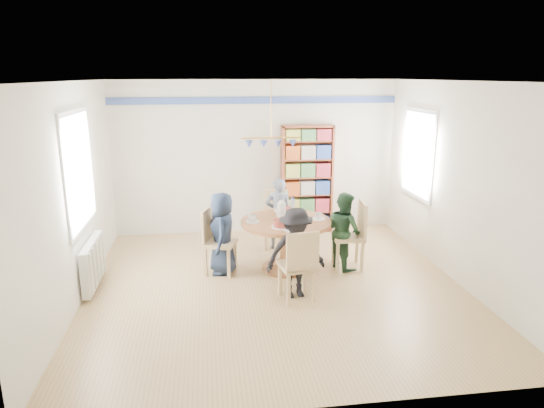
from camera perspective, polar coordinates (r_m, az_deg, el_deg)
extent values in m
plane|color=tan|center=(6.66, 0.47, -9.66)|extent=(5.00, 5.00, 0.00)
plane|color=white|center=(6.05, 0.53, 14.27)|extent=(5.00, 5.00, 0.00)
plane|color=white|center=(8.65, -1.89, 5.48)|extent=(5.00, 0.00, 5.00)
plane|color=white|center=(3.87, 5.86, -6.70)|extent=(5.00, 0.00, 5.00)
plane|color=white|center=(6.37, -22.37, 0.91)|extent=(0.00, 5.00, 5.00)
plane|color=white|center=(7.02, 21.16, 2.24)|extent=(0.00, 5.00, 5.00)
cube|color=#2F4583|center=(8.52, -1.93, 12.10)|extent=(5.00, 0.02, 0.12)
cube|color=white|center=(6.60, -21.84, 3.64)|extent=(0.03, 1.32, 1.52)
cube|color=white|center=(6.59, -21.67, 3.65)|extent=(0.01, 1.20, 1.40)
cube|color=white|center=(8.12, 16.84, 5.65)|extent=(0.03, 1.12, 1.42)
cube|color=white|center=(8.11, 16.71, 5.65)|extent=(0.01, 1.00, 1.30)
cylinder|color=gold|center=(6.56, -0.12, 11.05)|extent=(0.01, 0.01, 0.75)
cylinder|color=gold|center=(6.60, -0.12, 7.80)|extent=(0.80, 0.02, 0.02)
cone|color=#475DC7|center=(6.58, -2.73, 7.05)|extent=(0.11, 0.11, 0.10)
cone|color=#475DC7|center=(6.60, -0.99, 7.09)|extent=(0.11, 0.11, 0.10)
cone|color=#475DC7|center=(6.62, 0.75, 7.12)|extent=(0.11, 0.11, 0.10)
cone|color=#475DC7|center=(6.65, 2.46, 7.15)|extent=(0.11, 0.11, 0.10)
cube|color=silver|center=(6.91, -20.31, -6.53)|extent=(0.10, 1.00, 0.60)
cube|color=silver|center=(6.54, -20.52, -7.79)|extent=(0.02, 0.06, 0.56)
cube|color=silver|center=(6.72, -20.16, -7.14)|extent=(0.02, 0.06, 0.56)
cube|color=silver|center=(6.90, -19.82, -6.52)|extent=(0.02, 0.06, 0.56)
cube|color=silver|center=(7.08, -19.50, -5.94)|extent=(0.02, 0.06, 0.56)
cube|color=silver|center=(7.27, -19.20, -5.39)|extent=(0.02, 0.06, 0.56)
cylinder|color=#945F30|center=(6.97, 1.63, -2.14)|extent=(1.30, 1.30, 0.05)
cylinder|color=#945F30|center=(7.08, 1.61, -5.04)|extent=(0.16, 0.16, 0.70)
cylinder|color=#945F30|center=(7.20, 1.59, -7.51)|extent=(0.70, 0.70, 0.04)
cube|color=#D4B882|center=(6.98, -6.11, -4.59)|extent=(0.53, 0.53, 0.05)
cube|color=#D4B882|center=(6.95, -7.65, -2.53)|extent=(0.18, 0.41, 0.50)
cube|color=#D4B882|center=(6.86, -5.12, -7.00)|extent=(0.05, 0.05, 0.43)
cube|color=#D4B882|center=(7.16, -4.34, -6.01)|extent=(0.05, 0.05, 0.43)
cube|color=#D4B882|center=(6.96, -7.82, -6.75)|extent=(0.05, 0.05, 0.43)
cube|color=#D4B882|center=(7.26, -6.94, -5.79)|extent=(0.05, 0.05, 0.43)
cube|color=#D4B882|center=(7.21, 8.93, -3.82)|extent=(0.48, 0.48, 0.05)
cube|color=#D4B882|center=(7.17, 10.58, -1.79)|extent=(0.08, 0.44, 0.53)
cube|color=#D4B882|center=(7.42, 7.22, -5.22)|extent=(0.05, 0.05, 0.45)
cube|color=#D4B882|center=(7.09, 7.72, -6.22)|extent=(0.05, 0.05, 0.45)
cube|color=#D4B882|center=(7.49, 9.93, -5.14)|extent=(0.05, 0.05, 0.45)
cube|color=#D4B882|center=(7.17, 10.55, -6.12)|extent=(0.05, 0.05, 0.45)
cube|color=#D4B882|center=(7.95, 0.47, -2.07)|extent=(0.46, 0.46, 0.05)
cube|color=#D4B882|center=(8.06, 0.43, 0.01)|extent=(0.42, 0.08, 0.50)
cube|color=#D4B882|center=(7.86, -0.72, -4.06)|extent=(0.04, 0.04, 0.43)
cube|color=#D4B882|center=(7.87, 1.74, -4.03)|extent=(0.04, 0.04, 0.43)
cube|color=#D4B882|center=(8.18, -0.76, -3.29)|extent=(0.04, 0.04, 0.43)
cube|color=#D4B882|center=(8.19, 1.61, -3.27)|extent=(0.04, 0.04, 0.43)
cube|color=#D4B882|center=(6.15, 2.96, -7.28)|extent=(0.48, 0.48, 0.05)
cube|color=#D4B882|center=(5.89, 3.63, -5.69)|extent=(0.42, 0.11, 0.50)
cube|color=#D4B882|center=(6.44, 3.83, -8.48)|extent=(0.05, 0.05, 0.43)
cube|color=#D4B882|center=(6.33, 0.94, -8.86)|extent=(0.05, 0.05, 0.43)
cube|color=#D4B882|center=(6.15, 4.98, -9.66)|extent=(0.05, 0.05, 0.43)
cube|color=#D4B882|center=(6.04, 1.96, -10.09)|extent=(0.05, 0.05, 0.43)
imported|color=#172134|center=(6.93, -5.88, -3.45)|extent=(0.41, 0.60, 1.19)
imported|color=#1B3620|center=(7.16, 8.46, -3.10)|extent=(0.60, 0.67, 1.14)
imported|color=gray|center=(7.87, 0.79, -1.14)|extent=(0.45, 0.31, 1.18)
imported|color=black|center=(6.16, 2.79, -5.79)|extent=(0.80, 0.52, 1.18)
cube|color=maroon|center=(8.62, 1.25, 2.84)|extent=(0.04, 0.28, 1.93)
cube|color=maroon|center=(8.80, 6.93, 2.98)|extent=(0.04, 0.28, 1.93)
cube|color=maroon|center=(8.56, 4.23, 9.12)|extent=(0.92, 0.28, 0.04)
cube|color=maroon|center=(8.94, 4.00, -2.96)|extent=(0.92, 0.28, 0.06)
cube|color=maroon|center=(8.83, 3.95, 3.09)|extent=(0.92, 0.02, 1.93)
cube|color=maroon|center=(8.85, 4.04, -0.86)|extent=(0.86, 0.26, 0.02)
cube|color=maroon|center=(8.76, 4.08, 1.16)|extent=(0.86, 0.26, 0.02)
cube|color=maroon|center=(8.69, 4.12, 3.21)|extent=(0.86, 0.26, 0.02)
cube|color=maroon|center=(8.63, 4.16, 5.30)|extent=(0.86, 0.26, 0.02)
cube|color=maroon|center=(8.59, 4.20, 7.41)|extent=(0.86, 0.26, 0.02)
cube|color=#B04D1B|center=(8.83, 2.30, -2.17)|extent=(0.25, 0.20, 0.24)
cube|color=beige|center=(8.88, 4.05, -2.09)|extent=(0.25, 0.20, 0.24)
cube|color=navy|center=(8.94, 5.77, -2.02)|extent=(0.25, 0.20, 0.24)
cube|color=#B9C04D|center=(8.74, 2.32, -0.14)|extent=(0.25, 0.20, 0.24)
cube|color=#41733F|center=(8.79, 4.08, -0.08)|extent=(0.25, 0.20, 0.24)
cube|color=maroon|center=(8.85, 5.83, -0.01)|extent=(0.25, 0.20, 0.24)
cube|color=#B04D1B|center=(8.66, 2.34, 1.91)|extent=(0.25, 0.20, 0.24)
cube|color=beige|center=(8.72, 4.12, 1.96)|extent=(0.25, 0.20, 0.24)
cube|color=navy|center=(8.78, 5.88, 2.01)|extent=(0.25, 0.20, 0.24)
cube|color=#B9C04D|center=(8.60, 2.36, 4.00)|extent=(0.25, 0.20, 0.24)
cube|color=#41733F|center=(8.65, 4.16, 4.04)|extent=(0.25, 0.20, 0.24)
cube|color=maroon|center=(8.71, 5.94, 4.07)|extent=(0.25, 0.20, 0.24)
cube|color=#B04D1B|center=(8.54, 2.39, 6.11)|extent=(0.25, 0.20, 0.24)
cube|color=beige|center=(8.60, 4.20, 6.14)|extent=(0.25, 0.20, 0.24)
cube|color=navy|center=(8.66, 6.00, 6.16)|extent=(0.25, 0.20, 0.24)
cube|color=#B9C04D|center=(8.50, 2.41, 8.12)|extent=(0.25, 0.20, 0.20)
cube|color=#41733F|center=(8.55, 4.24, 8.14)|extent=(0.25, 0.20, 0.20)
cube|color=maroon|center=(8.62, 6.05, 8.14)|extent=(0.25, 0.20, 0.20)
cylinder|color=white|center=(6.99, 1.13, -0.83)|extent=(0.12, 0.12, 0.24)
sphere|color=white|center=(6.96, 1.13, 0.12)|extent=(0.09, 0.09, 0.09)
cylinder|color=silver|center=(7.05, 2.45, -0.54)|extent=(0.07, 0.07, 0.28)
cylinder|color=#475DC7|center=(7.01, 2.46, 0.64)|extent=(0.03, 0.03, 0.03)
cylinder|color=white|center=(7.23, 1.66, -1.25)|extent=(0.30, 0.30, 0.01)
cylinder|color=maroon|center=(7.22, 1.67, -0.86)|extent=(0.24, 0.24, 0.09)
cylinder|color=white|center=(6.66, 1.20, -2.67)|extent=(0.30, 0.30, 0.01)
cylinder|color=maroon|center=(6.64, 1.21, -2.25)|extent=(0.24, 0.24, 0.09)
cylinder|color=white|center=(6.90, -2.31, -2.06)|extent=(0.20, 0.20, 0.01)
imported|color=white|center=(6.88, -2.31, -1.72)|extent=(0.12, 0.12, 0.10)
cylinder|color=white|center=(7.05, 5.49, -1.75)|extent=(0.20, 0.20, 0.01)
imported|color=white|center=(7.04, 5.50, -1.42)|extent=(0.10, 0.10, 0.09)
cylinder|color=white|center=(7.41, 1.03, -0.84)|extent=(0.20, 0.20, 0.01)
imported|color=white|center=(7.40, 1.03, -0.52)|extent=(0.12, 0.12, 0.10)
cylinder|color=white|center=(6.51, 2.32, -3.12)|extent=(0.20, 0.20, 0.01)
imported|color=white|center=(6.49, 2.33, -2.77)|extent=(0.10, 0.10, 0.09)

